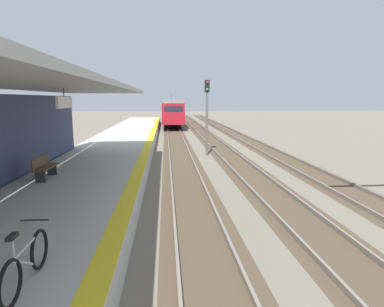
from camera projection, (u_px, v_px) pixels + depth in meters
station_platform at (93, 174)px, 15.16m from camera, size 5.00×80.00×0.91m
track_pair_nearest_platform at (182, 164)px, 19.51m from camera, size 2.34×120.00×0.16m
track_pair_middle at (237, 163)px, 19.78m from camera, size 2.34×120.00×0.16m
track_pair_far_side at (291, 162)px, 20.06m from camera, size 2.34×120.00×0.16m
approaching_train at (172, 111)px, 48.59m from camera, size 2.93×19.60×4.76m
bicycle_beside_commuter at (26, 263)px, 5.21m from camera, size 0.48×1.82×1.04m
rail_signal_post at (207, 110)px, 22.03m from camera, size 0.32×0.34×5.20m
platform_bench at (44, 166)px, 12.30m from camera, size 0.45×1.60×0.88m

